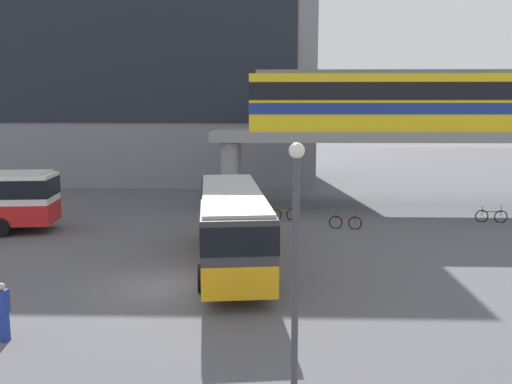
% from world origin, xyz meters
% --- Properties ---
extents(ground_plane, '(120.00, 120.00, 0.00)m').
position_xyz_m(ground_plane, '(0.00, 10.00, 0.00)').
color(ground_plane, '#515156').
extents(station_building, '(31.86, 14.06, 19.88)m').
position_xyz_m(station_building, '(-8.36, 31.10, 9.94)').
color(station_building, slate).
rests_on(station_building, ground_plane).
extents(elevated_platform, '(26.83, 5.81, 5.07)m').
position_xyz_m(elevated_platform, '(13.58, 16.29, 4.30)').
color(elevated_platform, gray).
rests_on(elevated_platform, ground_plane).
extents(train, '(20.91, 2.96, 3.84)m').
position_xyz_m(train, '(12.97, 16.29, 7.04)').
color(train, yellow).
rests_on(train, elevated_platform).
extents(bus_main, '(3.85, 11.27, 3.22)m').
position_xyz_m(bus_main, '(2.31, 2.79, 1.99)').
color(bus_main, orange).
rests_on(bus_main, ground_plane).
extents(bicycle_blue, '(1.78, 0.29, 1.04)m').
position_xyz_m(bicycle_blue, '(16.75, 11.84, 0.36)').
color(bicycle_blue, black).
rests_on(bicycle_blue, ground_plane).
extents(bicycle_brown, '(1.66, 0.78, 1.04)m').
position_xyz_m(bicycle_brown, '(4.72, 11.95, 0.36)').
color(bicycle_brown, black).
rests_on(bicycle_brown, ground_plane).
extents(bicycle_red, '(1.77, 0.36, 1.04)m').
position_xyz_m(bicycle_red, '(8.03, 9.86, 0.36)').
color(bicycle_red, black).
rests_on(bicycle_red, ground_plane).
extents(pedestrian_near_building, '(0.32, 0.40, 1.72)m').
position_xyz_m(pedestrian_near_building, '(-3.68, -4.73, 0.81)').
color(pedestrian_near_building, navy).
rests_on(pedestrian_near_building, ground_plane).
extents(pedestrian_waiting_near_stop, '(0.44, 0.48, 1.72)m').
position_xyz_m(pedestrian_waiting_near_stop, '(1.99, 10.99, 0.81)').
color(pedestrian_waiting_near_stop, '#724C8C').
rests_on(pedestrian_waiting_near_stop, ground_plane).
extents(lamp_post, '(0.36, 0.36, 5.86)m').
position_xyz_m(lamp_post, '(4.51, -7.23, 3.49)').
color(lamp_post, '#3F3F44').
rests_on(lamp_post, ground_plane).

